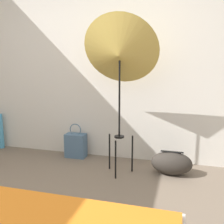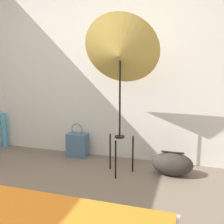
% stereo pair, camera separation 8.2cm
% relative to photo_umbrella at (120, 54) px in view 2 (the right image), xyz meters
% --- Properties ---
extents(wall_back, '(8.00, 0.05, 2.60)m').
position_rel_photo_umbrella_xyz_m(wall_back, '(-0.49, 0.55, -0.13)').
color(wall_back, silver).
rests_on(wall_back, ground_plane).
extents(photo_umbrella, '(0.89, 0.58, 1.86)m').
position_rel_photo_umbrella_xyz_m(photo_umbrella, '(0.00, 0.00, 0.00)').
color(photo_umbrella, black).
rests_on(photo_umbrella, ground_plane).
extents(tote_bag, '(0.29, 0.17, 0.49)m').
position_rel_photo_umbrella_xyz_m(tote_bag, '(-0.73, 0.37, -1.26)').
color(tote_bag, slate).
rests_on(tote_bag, ground_plane).
extents(duffel_bag, '(0.49, 0.28, 0.29)m').
position_rel_photo_umbrella_xyz_m(duffel_bag, '(0.62, 0.13, -1.29)').
color(duffel_bag, '#332D28').
rests_on(duffel_bag, ground_plane).
extents(paper_roll, '(0.08, 0.08, 0.55)m').
position_rel_photo_umbrella_xyz_m(paper_roll, '(-2.03, 0.43, -1.16)').
color(paper_roll, '#4CA3D1').
rests_on(paper_roll, ground_plane).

